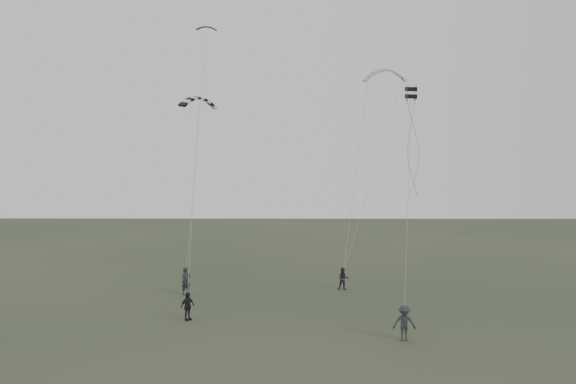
{
  "coord_description": "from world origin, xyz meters",
  "views": [
    {
      "loc": [
        1.39,
        -31.56,
        8.37
      ],
      "look_at": [
        1.04,
        5.68,
        7.07
      ],
      "focal_mm": 35.0,
      "sensor_mm": 36.0,
      "label": 1
    }
  ],
  "objects_px": {
    "flyer_left": "(186,281)",
    "kite_box": "(411,93)",
    "flyer_center": "(188,306)",
    "flyer_far": "(404,323)",
    "flyer_right": "(343,279)",
    "kite_dark_small": "(207,27)",
    "kite_pale_large": "(385,70)",
    "kite_striped": "(199,98)"
  },
  "relations": [
    {
      "from": "kite_pale_large",
      "to": "flyer_center",
      "type": "bearing_deg",
      "value": -135.7
    },
    {
      "from": "kite_dark_small",
      "to": "kite_striped",
      "type": "xyz_separation_m",
      "value": [
        0.63,
        -7.63,
        -6.58
      ]
    },
    {
      "from": "kite_striped",
      "to": "kite_box",
      "type": "xyz_separation_m",
      "value": [
        13.4,
        -2.5,
        -0.04
      ]
    },
    {
      "from": "kite_dark_small",
      "to": "kite_pale_large",
      "type": "bearing_deg",
      "value": -9.67
    },
    {
      "from": "flyer_right",
      "to": "flyer_far",
      "type": "bearing_deg",
      "value": -80.95
    },
    {
      "from": "kite_pale_large",
      "to": "kite_box",
      "type": "xyz_separation_m",
      "value": [
        -0.14,
        -10.56,
        -3.29
      ]
    },
    {
      "from": "flyer_center",
      "to": "kite_box",
      "type": "distance_m",
      "value": 18.36
    },
    {
      "from": "flyer_center",
      "to": "kite_dark_small",
      "type": "xyz_separation_m",
      "value": [
        -0.86,
        13.14,
        19.05
      ]
    },
    {
      "from": "flyer_right",
      "to": "kite_striped",
      "type": "distance_m",
      "value": 16.13
    },
    {
      "from": "flyer_left",
      "to": "flyer_right",
      "type": "relative_size",
      "value": 1.2
    },
    {
      "from": "flyer_center",
      "to": "kite_striped",
      "type": "xyz_separation_m",
      "value": [
        -0.23,
        5.51,
        12.47
      ]
    },
    {
      "from": "flyer_center",
      "to": "flyer_far",
      "type": "height_order",
      "value": "flyer_far"
    },
    {
      "from": "flyer_right",
      "to": "flyer_far",
      "type": "relative_size",
      "value": 0.88
    },
    {
      "from": "flyer_far",
      "to": "flyer_center",
      "type": "bearing_deg",
      "value": 167.85
    },
    {
      "from": "kite_dark_small",
      "to": "kite_striped",
      "type": "bearing_deg",
      "value": -96.67
    },
    {
      "from": "kite_pale_large",
      "to": "kite_box",
      "type": "bearing_deg",
      "value": -92.02
    },
    {
      "from": "flyer_left",
      "to": "kite_pale_large",
      "type": "height_order",
      "value": "kite_pale_large"
    },
    {
      "from": "kite_dark_small",
      "to": "kite_box",
      "type": "relative_size",
      "value": 2.32
    },
    {
      "from": "flyer_center",
      "to": "kite_box",
      "type": "xyz_separation_m",
      "value": [
        13.17,
        3.01,
        12.44
      ]
    },
    {
      "from": "flyer_left",
      "to": "kite_dark_small",
      "type": "relative_size",
      "value": 1.16
    },
    {
      "from": "kite_box",
      "to": "flyer_far",
      "type": "bearing_deg",
      "value": -112.59
    },
    {
      "from": "flyer_right",
      "to": "flyer_center",
      "type": "height_order",
      "value": "flyer_center"
    },
    {
      "from": "kite_pale_large",
      "to": "kite_box",
      "type": "height_order",
      "value": "kite_pale_large"
    },
    {
      "from": "flyer_right",
      "to": "flyer_left",
      "type": "bearing_deg",
      "value": -171.03
    },
    {
      "from": "kite_striped",
      "to": "kite_box",
      "type": "relative_size",
      "value": 3.79
    },
    {
      "from": "flyer_center",
      "to": "flyer_left",
      "type": "bearing_deg",
      "value": 51.82
    },
    {
      "from": "flyer_left",
      "to": "kite_box",
      "type": "distance_m",
      "value": 19.37
    },
    {
      "from": "kite_pale_large",
      "to": "kite_striped",
      "type": "bearing_deg",
      "value": -150.49
    },
    {
      "from": "flyer_center",
      "to": "flyer_far",
      "type": "xyz_separation_m",
      "value": [
        11.52,
        -3.77,
        0.09
      ]
    },
    {
      "from": "flyer_left",
      "to": "kite_dark_small",
      "type": "bearing_deg",
      "value": 43.78
    },
    {
      "from": "flyer_left",
      "to": "flyer_center",
      "type": "bearing_deg",
      "value": -120.31
    },
    {
      "from": "flyer_far",
      "to": "kite_box",
      "type": "height_order",
      "value": "kite_box"
    },
    {
      "from": "flyer_far",
      "to": "kite_pale_large",
      "type": "xyz_separation_m",
      "value": [
        1.79,
        17.34,
        15.63
      ]
    },
    {
      "from": "flyer_left",
      "to": "flyer_right",
      "type": "height_order",
      "value": "flyer_left"
    },
    {
      "from": "kite_striped",
      "to": "kite_dark_small",
      "type": "bearing_deg",
      "value": 53.61
    },
    {
      "from": "flyer_far",
      "to": "kite_pale_large",
      "type": "height_order",
      "value": "kite_pale_large"
    },
    {
      "from": "kite_dark_small",
      "to": "kite_box",
      "type": "bearing_deg",
      "value": -47.25
    },
    {
      "from": "flyer_left",
      "to": "kite_box",
      "type": "relative_size",
      "value": 2.7
    },
    {
      "from": "flyer_right",
      "to": "flyer_center",
      "type": "relative_size",
      "value": 0.98
    },
    {
      "from": "flyer_right",
      "to": "kite_dark_small",
      "type": "bearing_deg",
      "value": 155.36
    },
    {
      "from": "flyer_right",
      "to": "kite_striped",
      "type": "bearing_deg",
      "value": -163.77
    },
    {
      "from": "flyer_left",
      "to": "kite_box",
      "type": "bearing_deg",
      "value": -55.89
    }
  ]
}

